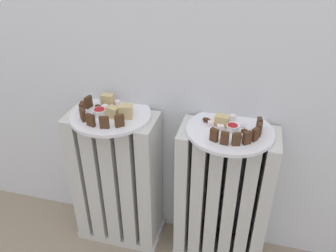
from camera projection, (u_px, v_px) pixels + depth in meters
The scene contains 36 objects.
radiator_left at pixel (117, 181), 1.38m from camera, with size 0.35×0.17×0.60m.
radiator_right at pixel (222, 199), 1.29m from camera, with size 0.35×0.17×0.60m.
plate_left at pixel (111, 115), 1.22m from camera, with size 0.29×0.29×0.01m, color white.
plate_right at pixel (230, 131), 1.13m from camera, with size 0.29×0.29×0.01m, color white.
dark_cake_slice_left_0 at pixel (88, 102), 1.25m from camera, with size 0.03×0.01×0.04m, color #472B19.
dark_cake_slice_left_1 at pixel (82, 108), 1.21m from camera, with size 0.03×0.01×0.04m, color #472B19.
dark_cake_slice_left_2 at pixel (83, 115), 1.17m from camera, with size 0.03×0.01×0.04m, color #472B19.
dark_cake_slice_left_3 at pixel (91, 120), 1.14m from camera, with size 0.03×0.01×0.04m, color #472B19.
dark_cake_slice_left_4 at pixel (104, 122), 1.12m from camera, with size 0.03×0.01×0.04m, color #472B19.
dark_cake_slice_left_5 at pixel (119, 121), 1.13m from camera, with size 0.03×0.01×0.04m, color #472B19.
marble_cake_slice_left_0 at pixel (113, 112), 1.19m from camera, with size 0.04×0.03×0.04m, color tan.
marble_cake_slice_left_1 at pixel (108, 100), 1.26m from camera, with size 0.05×0.03×0.05m, color tan.
marble_cake_slice_left_2 at pixel (126, 111), 1.18m from camera, with size 0.05×0.04×0.05m, color tan.
turkish_delight_left_0 at pixel (105, 108), 1.24m from camera, with size 0.02×0.02×0.02m, color white.
turkish_delight_left_1 at pixel (120, 111), 1.22m from camera, with size 0.02×0.02×0.02m, color white.
turkish_delight_left_2 at pixel (117, 103), 1.27m from camera, with size 0.02×0.02×0.02m, color white.
medjool_date_left_0 at pixel (98, 107), 1.25m from camera, with size 0.03×0.02×0.02m, color #3D1E0F.
medjool_date_left_1 at pixel (121, 120), 1.16m from camera, with size 0.02×0.02×0.02m, color #3D1E0F.
medjool_date_left_2 at pixel (129, 107), 1.25m from camera, with size 0.03×0.02×0.02m, color #3D1E0F.
jam_bowl_left at pixel (100, 112), 1.20m from camera, with size 0.05×0.05×0.02m.
dark_cake_slice_right_0 at pixel (214, 135), 1.06m from camera, with size 0.03×0.01×0.04m, color #472B19.
dark_cake_slice_right_1 at pixel (225, 138), 1.04m from camera, with size 0.03×0.01×0.04m, color #472B19.
dark_cake_slice_right_2 at pixel (236, 139), 1.04m from camera, with size 0.03×0.01×0.04m, color #472B19.
dark_cake_slice_right_3 at pixel (247, 138), 1.04m from camera, with size 0.03×0.01×0.04m, color #472B19.
dark_cake_slice_right_4 at pixel (255, 134), 1.06m from camera, with size 0.03×0.01×0.04m, color #472B19.
dark_cake_slice_right_5 at pixel (259, 130), 1.08m from camera, with size 0.03×0.01×0.04m, color #472B19.
dark_cake_slice_right_6 at pixel (259, 124), 1.11m from camera, with size 0.03×0.01×0.04m, color #472B19.
marble_cake_slice_right_0 at pixel (222, 121), 1.14m from camera, with size 0.05×0.03×0.04m, color tan.
turkish_delight_right_0 at pixel (211, 124), 1.14m from camera, with size 0.02×0.02×0.02m, color white.
turkish_delight_right_1 at pixel (220, 128), 1.11m from camera, with size 0.02×0.02×0.02m, color white.
turkish_delight_right_2 at pixel (232, 118), 1.17m from camera, with size 0.02×0.02×0.02m, color white.
medjool_date_right_0 at pixel (207, 120), 1.16m from camera, with size 0.03×0.02×0.02m, color #3D1E0F.
medjool_date_right_1 at pixel (239, 138), 1.07m from camera, with size 0.03×0.02×0.02m, color #3D1E0F.
medjool_date_right_2 at pixel (245, 131), 1.10m from camera, with size 0.02×0.02×0.02m, color #3D1E0F.
jam_bowl_right at pixel (233, 127), 1.11m from camera, with size 0.04×0.04×0.02m.
fork at pixel (242, 130), 1.12m from camera, with size 0.02×0.10×0.00m.
Camera 1 is at (0.25, -0.70, 1.20)m, focal length 36.05 mm.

